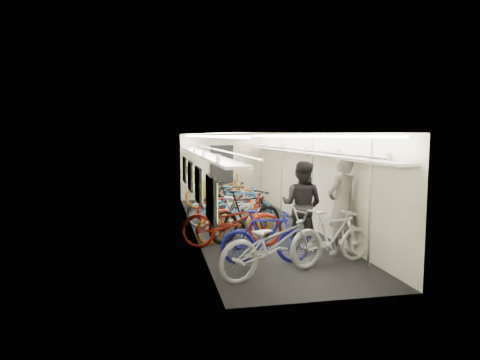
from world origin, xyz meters
name	(u,v)px	position (x,y,z in m)	size (l,w,h in m)	color
train_car_shell	(233,162)	(-0.36, 0.71, 1.66)	(10.00, 10.00, 10.00)	black
bicycle_0	(274,243)	(-0.48, -3.79, 0.56)	(0.75, 2.14, 1.13)	#ADAEB2
bicycle_1	(266,237)	(-0.43, -3.10, 0.50)	(0.47, 1.68, 1.01)	navy
bicycle_2	(232,221)	(-0.84, -1.83, 0.56)	(0.75, 2.14, 1.13)	maroon
bicycle_3	(246,215)	(-0.43, -1.34, 0.59)	(0.55, 1.95, 1.17)	black
bicycle_4	(234,221)	(-0.72, -1.40, 0.47)	(0.63, 1.81, 0.95)	#BC6B11
bicycle_5	(239,216)	(-0.51, -0.92, 0.48)	(0.45, 1.59, 0.96)	silver
bicycle_6	(224,209)	(-0.72, -0.01, 0.51)	(0.68, 1.94, 1.02)	#AAA9AD
bicycle_7	(238,207)	(-0.35, 0.03, 0.55)	(0.51, 1.82, 1.09)	#1A599C
bicycle_8	(228,205)	(-0.47, 0.84, 0.47)	(0.62, 1.77, 0.93)	maroon
bicycle_9	(231,197)	(-0.19, 2.02, 0.50)	(0.47, 1.66, 1.00)	black
bicycle_10	(219,191)	(-0.39, 3.03, 0.57)	(0.76, 2.19, 1.15)	orange
bicycle_11	(332,237)	(0.76, -3.34, 0.50)	(0.47, 1.67, 1.00)	silver
bicycle_12	(221,194)	(-0.29, 3.16, 0.45)	(0.60, 1.72, 0.91)	slate
passenger_near	(342,205)	(1.20, -2.76, 0.99)	(0.72, 0.47, 1.98)	gray
passenger_mid	(302,205)	(0.57, -2.20, 0.92)	(0.89, 0.70, 1.84)	black
backpack	(349,187)	(1.64, -2.17, 1.28)	(0.26, 0.14, 0.38)	red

